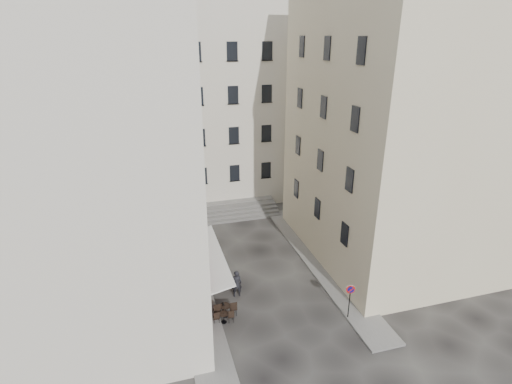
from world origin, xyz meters
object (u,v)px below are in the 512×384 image
object	(u,v)px
bistro_table_a	(224,317)
bistro_table_b	(225,309)
pedestrian	(236,284)
no_parking_sign	(350,296)

from	to	relation	value
bistro_table_a	bistro_table_b	size ratio (longest dim) A/B	0.86
bistro_table_a	pedestrian	xyz separation A→B (m)	(1.29, 2.22, 0.50)
no_parking_sign	bistro_table_a	bearing A→B (deg)	-176.48
bistro_table_b	pedestrian	bearing A→B (deg)	56.99
no_parking_sign	bistro_table_a	world-z (taller)	no_parking_sign
pedestrian	no_parking_sign	bearing A→B (deg)	149.63
bistro_table_a	bistro_table_b	world-z (taller)	bistro_table_b
no_parking_sign	bistro_table_a	distance (m)	7.23
bistro_table_a	no_parking_sign	bearing A→B (deg)	-13.49
no_parking_sign	bistro_table_b	size ratio (longest dim) A/B	1.69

